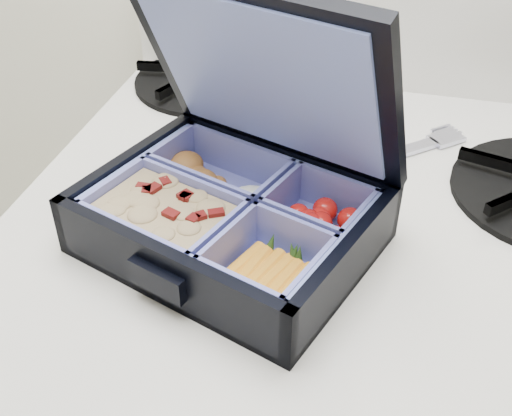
% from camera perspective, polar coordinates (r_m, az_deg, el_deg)
% --- Properties ---
extents(bento_box, '(0.25, 0.22, 0.05)m').
position_cam_1_polar(bento_box, '(0.49, -2.31, -0.94)').
color(bento_box, black).
rests_on(bento_box, stove).
extents(burner_grate_rear, '(0.19, 0.19, 0.02)m').
position_cam_1_polar(burner_grate_rear, '(0.74, -4.30, 11.67)').
color(burner_grate_rear, black).
rests_on(burner_grate_rear, stove).
extents(fork, '(0.16, 0.15, 0.01)m').
position_cam_1_polar(fork, '(0.61, 9.95, 4.01)').
color(fork, silver).
rests_on(fork, stove).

